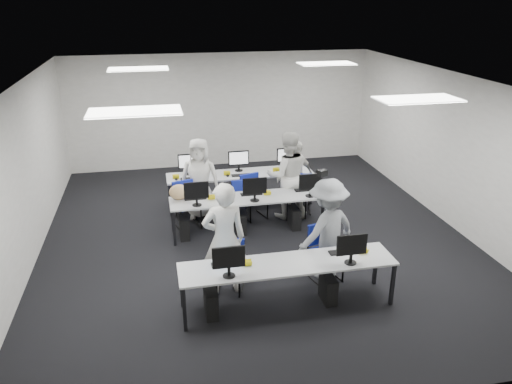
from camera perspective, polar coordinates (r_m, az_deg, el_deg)
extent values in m
plane|color=black|center=(9.79, -0.13, -4.98)|extent=(9.00, 9.00, 0.00)
plane|color=white|center=(8.86, -0.14, 12.62)|extent=(9.00, 9.00, 0.00)
cube|color=silver|center=(13.50, -4.04, 9.28)|extent=(8.00, 0.02, 3.00)
cube|color=silver|center=(5.30, 9.94, -11.89)|extent=(8.00, 0.02, 3.00)
cube|color=silver|center=(9.32, -25.00, 1.48)|extent=(0.02, 9.00, 3.00)
cube|color=silver|center=(10.72, 21.36, 4.52)|extent=(0.02, 9.00, 3.00)
cube|color=white|center=(6.72, -13.69, 8.93)|extent=(1.20, 0.60, 0.02)
cube|color=white|center=(7.70, 18.01, 10.07)|extent=(1.20, 0.60, 0.02)
cube|color=white|center=(10.66, -13.31, 13.54)|extent=(1.20, 0.60, 0.02)
cube|color=white|center=(11.30, 8.03, 14.34)|extent=(1.20, 0.60, 0.02)
cube|color=#ADAFB1|center=(7.40, 3.66, -8.22)|extent=(3.20, 0.70, 0.03)
cube|color=black|center=(7.14, -8.18, -13.15)|extent=(0.05, 0.05, 0.70)
cube|color=black|center=(7.64, -8.51, -10.60)|extent=(0.05, 0.05, 0.70)
cube|color=black|center=(7.86, 15.33, -10.17)|extent=(0.05, 0.05, 0.70)
cube|color=black|center=(8.32, 13.50, -8.09)|extent=(0.05, 0.05, 0.70)
cube|color=#ADAFB1|center=(9.67, -0.37, -0.67)|extent=(3.20, 0.70, 0.03)
cube|color=black|center=(9.39, -9.33, -4.14)|extent=(0.05, 0.05, 0.70)
cube|color=black|center=(9.94, -9.52, -2.66)|extent=(0.05, 0.05, 0.70)
cube|color=black|center=(9.96, 8.77, -2.56)|extent=(0.05, 0.05, 0.70)
cube|color=black|center=(10.47, 7.65, -1.24)|extent=(0.05, 0.05, 0.70)
cube|color=#ADAFB1|center=(10.96, -1.82, 2.07)|extent=(3.20, 0.70, 0.03)
cube|color=black|center=(10.67, -9.73, -0.91)|extent=(0.05, 0.05, 0.70)
cube|color=black|center=(11.23, -9.88, 0.25)|extent=(0.05, 0.05, 0.70)
cube|color=black|center=(11.17, 6.33, 0.33)|extent=(0.05, 0.05, 0.70)
cube|color=black|center=(11.70, 5.44, 1.38)|extent=(0.05, 0.05, 0.70)
cube|color=#0D54B3|center=(6.93, -3.15, -7.46)|extent=(0.46, 0.04, 0.32)
cube|color=black|center=(7.35, -3.49, -8.23)|extent=(0.42, 0.14, 0.02)
ellipsoid|color=black|center=(7.38, -1.16, -7.95)|extent=(0.07, 0.10, 0.04)
cube|color=black|center=(7.49, -5.17, -12.45)|extent=(0.18, 0.40, 0.42)
cube|color=white|center=(7.37, 10.89, -5.94)|extent=(0.46, 0.04, 0.32)
cube|color=black|center=(7.77, 9.86, -6.77)|extent=(0.42, 0.14, 0.02)
ellipsoid|color=black|center=(7.87, 11.91, -6.46)|extent=(0.07, 0.10, 0.04)
cube|color=black|center=(7.84, 8.24, -10.87)|extent=(0.18, 0.40, 0.42)
cube|color=white|center=(9.25, -6.84, 0.19)|extent=(0.46, 0.04, 0.32)
cube|color=black|center=(9.65, -6.95, -0.72)|extent=(0.42, 0.14, 0.02)
ellipsoid|color=black|center=(9.68, -5.18, -0.54)|extent=(0.07, 0.10, 0.04)
cube|color=black|center=(9.73, -8.20, -4.03)|extent=(0.18, 0.40, 0.42)
cube|color=white|center=(9.39, -0.16, 0.69)|extent=(0.46, 0.04, 0.32)
cube|color=black|center=(9.79, -0.53, -0.22)|extent=(0.42, 0.14, 0.02)
ellipsoid|color=black|center=(9.85, 1.18, -0.05)|extent=(0.07, 0.10, 0.04)
cube|color=black|center=(9.84, -1.79, -3.50)|extent=(0.18, 0.40, 0.42)
cube|color=white|center=(9.66, 6.25, 1.17)|extent=(0.46, 0.04, 0.32)
cube|color=black|center=(10.05, 5.63, 0.25)|extent=(0.42, 0.14, 0.02)
ellipsoid|color=black|center=(10.13, 7.26, 0.42)|extent=(0.07, 0.10, 0.04)
cube|color=black|center=(10.06, 4.39, -2.95)|extent=(0.18, 0.40, 0.42)
cube|color=white|center=(10.90, -7.71, 3.52)|extent=(0.46, 0.04, 0.32)
cube|color=black|center=(10.70, -7.50, 1.53)|extent=(0.42, 0.14, 0.02)
ellipsoid|color=black|center=(10.68, -9.10, 1.45)|extent=(0.07, 0.10, 0.04)
cube|color=black|center=(11.04, -6.13, -0.72)|extent=(0.18, 0.40, 0.42)
cube|color=white|center=(11.03, -2.00, 3.92)|extent=(0.46, 0.04, 0.32)
cube|color=black|center=(10.82, -1.69, 1.95)|extent=(0.42, 0.14, 0.02)
ellipsoid|color=black|center=(10.77, -3.26, 1.88)|extent=(0.07, 0.10, 0.04)
cube|color=black|center=(11.18, -0.52, -0.28)|extent=(0.18, 0.40, 0.42)
cube|color=white|center=(11.25, 3.54, 4.26)|extent=(0.46, 0.04, 0.32)
cube|color=black|center=(11.05, 3.94, 2.34)|extent=(0.42, 0.14, 0.02)
ellipsoid|color=black|center=(10.98, 2.43, 2.28)|extent=(0.07, 0.10, 0.04)
cube|color=black|center=(11.43, 4.89, 0.14)|extent=(0.18, 0.40, 0.42)
cube|color=navy|center=(7.93, -2.95, -8.47)|extent=(0.51, 0.50, 0.05)
cube|color=navy|center=(7.97, -2.69, -6.34)|extent=(0.37, 0.18, 0.33)
cube|color=navy|center=(8.25, 7.95, -6.94)|extent=(0.55, 0.53, 0.06)
cube|color=navy|center=(8.28, 7.26, -4.71)|extent=(0.43, 0.16, 0.37)
cube|color=navy|center=(10.04, -7.90, -1.50)|extent=(0.55, 0.54, 0.06)
cube|color=navy|center=(10.12, -8.37, 0.31)|extent=(0.43, 0.16, 0.37)
cube|color=navy|center=(10.38, -0.24, -0.54)|extent=(0.55, 0.54, 0.06)
cube|color=navy|center=(10.45, -0.78, 1.16)|extent=(0.42, 0.17, 0.37)
cube|color=navy|center=(10.49, 4.38, -0.46)|extent=(0.44, 0.42, 0.06)
cube|color=navy|center=(10.57, 4.15, 1.21)|extent=(0.41, 0.06, 0.35)
cube|color=navy|center=(10.38, -7.94, -0.94)|extent=(0.47, 0.45, 0.06)
cube|color=navy|center=(10.11, -7.79, -0.04)|extent=(0.40, 0.10, 0.34)
cube|color=navy|center=(10.51, -1.92, -0.43)|extent=(0.43, 0.41, 0.06)
cube|color=navy|center=(10.24, -1.73, 0.46)|extent=(0.40, 0.06, 0.34)
cube|color=navy|center=(10.74, 5.12, 0.19)|extent=(0.54, 0.53, 0.06)
cube|color=navy|center=(10.45, 5.23, 1.14)|extent=(0.43, 0.15, 0.37)
ellipsoid|color=tan|center=(9.61, -8.81, -0.01)|extent=(0.37, 0.24, 0.31)
imported|color=beige|center=(7.66, -3.66, -5.40)|extent=(0.69, 0.48, 1.84)
imported|color=beige|center=(10.30, 3.60, 1.93)|extent=(0.94, 0.75, 1.84)
imported|color=beige|center=(10.36, -6.45, 1.54)|extent=(0.94, 0.73, 1.70)
imported|color=beige|center=(10.63, 4.47, 1.76)|extent=(0.99, 0.69, 1.56)
imported|color=gray|center=(8.16, 8.14, -4.27)|extent=(1.27, 1.03, 1.72)
cube|color=black|center=(7.92, 7.60, 2.16)|extent=(0.20, 0.22, 0.10)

